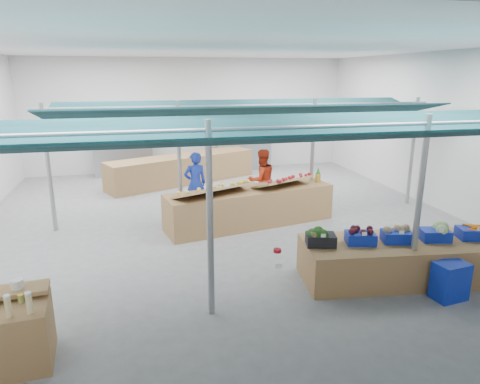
{
  "coord_description": "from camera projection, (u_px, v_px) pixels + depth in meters",
  "views": [
    {
      "loc": [
        -1.95,
        -9.88,
        3.6
      ],
      "look_at": [
        0.03,
        -1.6,
        1.25
      ],
      "focal_mm": 32.0,
      "sensor_mm": 36.0,
      "label": 1
    }
  ],
  "objects": [
    {
      "name": "apple_heap_yellow",
      "position": [
        214.0,
        188.0,
        9.83
      ],
      "size": [
        2.02,
        1.4,
        0.27
      ],
      "rotation": [
        0.0,
        0.0,
        0.41
      ],
      "color": "#997247",
      "rests_on": "fruit_counter"
    },
    {
      "name": "sparrow",
      "position": [
        314.0,
        235.0,
        7.26
      ],
      "size": [
        0.12,
        0.09,
        0.11
      ],
      "rotation": [
        0.0,
        0.0,
        -0.25
      ],
      "color": "brown",
      "rests_on": "crate_broccoli"
    },
    {
      "name": "far_counter",
      "position": [
        183.0,
        169.0,
        14.57
      ],
      "size": [
        5.22,
        3.06,
        0.94
      ],
      "primitive_type": "cube",
      "rotation": [
        0.0,
        0.0,
        0.41
      ],
      "color": "olive",
      "rests_on": "floor"
    },
    {
      "name": "pole_grid",
      "position": [
        276.0,
        165.0,
        8.7
      ],
      "size": [
        10.0,
        4.6,
        3.0
      ],
      "color": "gray",
      "rests_on": "floor"
    },
    {
      "name": "apple_heap_red",
      "position": [
        283.0,
        180.0,
        10.59
      ],
      "size": [
        1.65,
        1.24,
        0.27
      ],
      "rotation": [
        0.0,
        0.0,
        0.41
      ],
      "color": "#997247",
      "rests_on": "fruit_counter"
    },
    {
      "name": "hall",
      "position": [
        212.0,
        111.0,
        11.3
      ],
      "size": [
        13.0,
        13.0,
        13.0
      ],
      "color": "silver",
      "rests_on": "ground"
    },
    {
      "name": "awnings",
      "position": [
        277.0,
        117.0,
        8.44
      ],
      "size": [
        9.5,
        7.08,
        0.3
      ],
      "color": "black",
      "rests_on": "pole_grid"
    },
    {
      "name": "back_shelving_left",
      "position": [
        123.0,
        149.0,
        15.45
      ],
      "size": [
        2.0,
        0.5,
        2.0
      ],
      "primitive_type": "cube",
      "color": "#B23F33",
      "rests_on": "floor"
    },
    {
      "name": "vendor_left",
      "position": [
        195.0,
        184.0,
        11.15
      ],
      "size": [
        0.68,
        0.52,
        1.68
      ],
      "primitive_type": "imported",
      "rotation": [
        0.0,
        0.0,
        3.35
      ],
      "color": "#1A30A9",
      "rests_on": "floor"
    },
    {
      "name": "crate_cabbage",
      "position": [
        435.0,
        232.0,
        7.65
      ],
      "size": [
        0.57,
        0.46,
        0.35
      ],
      "rotation": [
        0.0,
        0.0,
        -0.25
      ],
      "color": "#0F26A8",
      "rests_on": "veg_counter"
    },
    {
      "name": "crate_beets",
      "position": [
        361.0,
        236.0,
        7.5
      ],
      "size": [
        0.57,
        0.46,
        0.29
      ],
      "rotation": [
        0.0,
        0.0,
        -0.25
      ],
      "color": "#0F26A8",
      "rests_on": "veg_counter"
    },
    {
      "name": "back_shelving_right",
      "position": [
        244.0,
        144.0,
        16.46
      ],
      "size": [
        2.0,
        0.5,
        2.0
      ],
      "primitive_type": "cube",
      "color": "#B23F33",
      "rests_on": "floor"
    },
    {
      "name": "vendor_right",
      "position": [
        262.0,
        180.0,
        11.55
      ],
      "size": [
        0.93,
        0.79,
        1.68
      ],
      "primitive_type": "imported",
      "rotation": [
        0.0,
        0.0,
        3.35
      ],
      "color": "#B63016",
      "rests_on": "floor"
    },
    {
      "name": "crate_stack",
      "position": [
        450.0,
        281.0,
        7.02
      ],
      "size": [
        0.58,
        0.44,
        0.64
      ],
      "primitive_type": "cube",
      "rotation": [
        0.0,
        0.0,
        0.14
      ],
      "color": "#0F26A8",
      "rests_on": "floor"
    },
    {
      "name": "fruit_counter",
      "position": [
        250.0,
        207.0,
        10.49
      ],
      "size": [
        4.31,
        1.83,
        0.9
      ],
      "primitive_type": "cube",
      "rotation": [
        0.0,
        0.0,
        0.21
      ],
      "color": "olive",
      "rests_on": "floor"
    },
    {
      "name": "floor",
      "position": [
        224.0,
        224.0,
        10.66
      ],
      "size": [
        13.0,
        13.0,
        0.0
      ],
      "primitive_type": "plane",
      "color": "slate",
      "rests_on": "ground"
    },
    {
      "name": "crate_broccoli",
      "position": [
        321.0,
        236.0,
        7.42
      ],
      "size": [
        0.57,
        0.46,
        0.35
      ],
      "rotation": [
        0.0,
        0.0,
        -0.25
      ],
      "color": "black",
      "rests_on": "veg_counter"
    },
    {
      "name": "pineapple",
      "position": [
        318.0,
        175.0,
        11.01
      ],
      "size": [
        0.14,
        0.14,
        0.39
      ],
      "rotation": [
        0.0,
        0.0,
        0.41
      ],
      "color": "#8C6019",
      "rests_on": "fruit_counter"
    },
    {
      "name": "pole_ribbon",
      "position": [
        277.0,
        252.0,
        6.27
      ],
      "size": [
        0.12,
        0.12,
        0.28
      ],
      "color": "#A80B14",
      "rests_on": "pole_grid"
    },
    {
      "name": "crate_carrots",
      "position": [
        472.0,
        233.0,
        7.73
      ],
      "size": [
        0.57,
        0.46,
        0.29
      ],
      "rotation": [
        0.0,
        0.0,
        -0.25
      ],
      "color": "#0F26A8",
      "rests_on": "veg_counter"
    },
    {
      "name": "crate_celeriac",
      "position": [
        397.0,
        234.0,
        7.57
      ],
      "size": [
        0.57,
        0.46,
        0.31
      ],
      "rotation": [
        0.0,
        0.0,
        -0.25
      ],
      "color": "#0F26A8",
      "rests_on": "veg_counter"
    },
    {
      "name": "veg_counter",
      "position": [
        405.0,
        260.0,
        7.73
      ],
      "size": [
        3.82,
        1.68,
        0.72
      ],
      "primitive_type": "cube",
      "rotation": [
        0.0,
        0.0,
        -0.12
      ],
      "color": "olive",
      "rests_on": "floor"
    }
  ]
}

